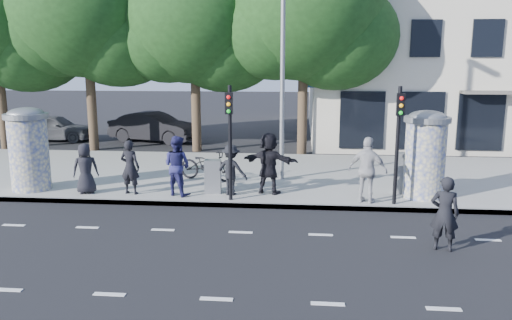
# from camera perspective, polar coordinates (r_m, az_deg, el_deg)

# --- Properties ---
(ground) EXTENTS (120.00, 120.00, 0.00)m
(ground) POSITION_cam_1_polar(r_m,az_deg,el_deg) (11.38, -2.64, -10.62)
(ground) COLOR black
(ground) RESTS_ON ground
(sidewalk) EXTENTS (40.00, 8.00, 0.15)m
(sidewalk) POSITION_cam_1_polar(r_m,az_deg,el_deg) (18.49, 0.55, -1.75)
(sidewalk) COLOR gray
(sidewalk) RESTS_ON ground
(curb) EXTENTS (40.00, 0.10, 0.16)m
(curb) POSITION_cam_1_polar(r_m,az_deg,el_deg) (14.68, -0.73, -5.21)
(curb) COLOR slate
(curb) RESTS_ON ground
(lane_dash_near) EXTENTS (32.00, 0.12, 0.01)m
(lane_dash_near) POSITION_cam_1_polar(r_m,az_deg,el_deg) (9.39, -4.55, -15.57)
(lane_dash_near) COLOR silver
(lane_dash_near) RESTS_ON ground
(lane_dash_far) EXTENTS (32.00, 0.12, 0.01)m
(lane_dash_far) POSITION_cam_1_polar(r_m,az_deg,el_deg) (12.67, -1.76, -8.26)
(lane_dash_far) COLOR silver
(lane_dash_far) RESTS_ON ground
(ad_column_left) EXTENTS (1.36, 1.36, 2.65)m
(ad_column_left) POSITION_cam_1_polar(r_m,az_deg,el_deg) (17.50, -24.55, 1.36)
(ad_column_left) COLOR beige
(ad_column_left) RESTS_ON sidewalk
(ad_column_right) EXTENTS (1.36, 1.36, 2.65)m
(ad_column_right) POSITION_cam_1_polar(r_m,az_deg,el_deg) (15.83, 18.78, 0.84)
(ad_column_right) COLOR beige
(ad_column_right) RESTS_ON sidewalk
(traffic_pole_near) EXTENTS (0.22, 0.31, 3.40)m
(traffic_pole_near) POSITION_cam_1_polar(r_m,az_deg,el_deg) (14.54, -3.01, 3.31)
(traffic_pole_near) COLOR black
(traffic_pole_near) RESTS_ON sidewalk
(traffic_pole_far) EXTENTS (0.22, 0.31, 3.40)m
(traffic_pole_far) POSITION_cam_1_polar(r_m,az_deg,el_deg) (14.64, 15.95, 2.95)
(traffic_pole_far) COLOR black
(traffic_pole_far) RESTS_ON sidewalk
(street_lamp) EXTENTS (0.25, 0.93, 8.00)m
(street_lamp) POSITION_cam_1_polar(r_m,az_deg,el_deg) (17.11, 3.07, 13.11)
(street_lamp) COLOR slate
(street_lamp) RESTS_ON sidewalk
(tree_mid_left) EXTENTS (7.20, 7.20, 9.57)m
(tree_mid_left) POSITION_cam_1_polar(r_m,az_deg,el_deg) (25.13, -18.89, 15.84)
(tree_mid_left) COLOR #38281C
(tree_mid_left) RESTS_ON ground
(tree_near_left) EXTENTS (6.80, 6.80, 8.97)m
(tree_near_left) POSITION_cam_1_polar(r_m,az_deg,el_deg) (23.75, -7.10, 15.59)
(tree_near_left) COLOR #38281C
(tree_near_left) RESTS_ON ground
(tree_center) EXTENTS (7.00, 7.00, 9.30)m
(tree_center) POSITION_cam_1_polar(r_m,az_deg,el_deg) (22.85, 5.53, 16.42)
(tree_center) COLOR #38281C
(tree_center) RESTS_ON ground
(building) EXTENTS (20.30, 15.85, 12.00)m
(building) POSITION_cam_1_polar(r_m,az_deg,el_deg) (32.26, 25.03, 13.36)
(building) COLOR beige
(building) RESTS_ON ground
(ped_a) EXTENTS (0.91, 0.75, 1.59)m
(ped_a) POSITION_cam_1_polar(r_m,az_deg,el_deg) (16.43, -18.91, -0.93)
(ped_a) COLOR black
(ped_a) RESTS_ON sidewalk
(ped_b) EXTENTS (0.68, 0.50, 1.70)m
(ped_b) POSITION_cam_1_polar(r_m,az_deg,el_deg) (15.96, -14.20, -0.79)
(ped_b) COLOR black
(ped_b) RESTS_ON sidewalk
(ped_c) EXTENTS (1.11, 1.01, 1.85)m
(ped_c) POSITION_cam_1_polar(r_m,az_deg,el_deg) (15.52, -9.00, -0.63)
(ped_c) COLOR navy
(ped_c) RESTS_ON sidewalk
(ped_d) EXTENTS (1.12, 0.80, 1.57)m
(ped_d) POSITION_cam_1_polar(r_m,az_deg,el_deg) (15.41, -2.88, -1.13)
(ped_d) COLOR black
(ped_d) RESTS_ON sidewalk
(ped_e) EXTENTS (1.30, 1.04, 1.95)m
(ped_e) POSITION_cam_1_polar(r_m,az_deg,el_deg) (14.82, 12.65, -1.14)
(ped_e) COLOR #A7A7AA
(ped_e) RESTS_ON sidewalk
(ped_f) EXTENTS (1.90, 1.08, 1.93)m
(ped_f) POSITION_cam_1_polar(r_m,az_deg,el_deg) (15.51, 1.47, -0.36)
(ped_f) COLOR black
(ped_f) RESTS_ON sidewalk
(man_road) EXTENTS (0.71, 0.56, 1.72)m
(man_road) POSITION_cam_1_polar(r_m,az_deg,el_deg) (12.06, 20.75, -5.75)
(man_road) COLOR black
(man_road) RESTS_ON ground
(bicycle) EXTENTS (1.26, 2.19, 1.09)m
(bicycle) POSITION_cam_1_polar(r_m,az_deg,el_deg) (17.39, -5.63, -0.55)
(bicycle) COLOR black
(bicycle) RESTS_ON sidewalk
(cabinet_left) EXTENTS (0.53, 0.40, 1.05)m
(cabinet_left) POSITION_cam_1_polar(r_m,az_deg,el_deg) (15.71, -4.95, -1.88)
(cabinet_left) COLOR gray
(cabinet_left) RESTS_ON sidewalk
(cabinet_right) EXTENTS (0.63, 0.47, 1.27)m
(cabinet_right) POSITION_cam_1_polar(r_m,az_deg,el_deg) (16.34, 16.71, -1.41)
(cabinet_right) COLOR gray
(cabinet_right) RESTS_ON sidewalk
(car_left) EXTENTS (1.84, 4.25, 1.43)m
(car_left) POSITION_cam_1_polar(r_m,az_deg,el_deg) (28.99, -22.10, 3.45)
(car_left) COLOR #494B50
(car_left) RESTS_ON ground
(car_mid) EXTENTS (2.83, 5.03, 1.57)m
(car_mid) POSITION_cam_1_polar(r_m,az_deg,el_deg) (27.06, -11.58, 3.70)
(car_mid) COLOR black
(car_mid) RESTS_ON ground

